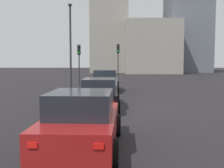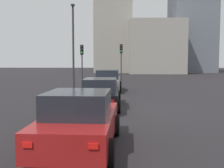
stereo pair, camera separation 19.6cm
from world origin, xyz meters
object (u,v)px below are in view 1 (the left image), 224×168
car_black_right_second (100,94)px  traffic_light_near_left (79,56)px  car_red_right_third (82,121)px  street_lamp_kerbside (70,39)px  car_grey_right_lead (105,81)px  traffic_light_near_right (118,55)px

car_black_right_second → traffic_light_near_left: size_ratio=1.26×
car_red_right_third → street_lamp_kerbside: street_lamp_kerbside is taller
car_grey_right_lead → traffic_light_near_left: (4.07, 2.56, 1.95)m
traffic_light_near_left → traffic_light_near_right: bearing=133.8°
car_black_right_second → street_lamp_kerbside: (9.28, 2.91, 3.41)m
street_lamp_kerbside → traffic_light_near_left: bearing=-7.9°
traffic_light_near_left → street_lamp_kerbside: street_lamp_kerbside is taller
traffic_light_near_left → street_lamp_kerbside: bearing=-6.5°
traffic_light_near_left → car_red_right_third: bearing=9.0°
street_lamp_kerbside → car_black_right_second: bearing=-162.6°
traffic_light_near_right → street_lamp_kerbside: 7.15m
car_black_right_second → street_lamp_kerbside: bearing=17.5°
street_lamp_kerbside → car_red_right_third: bearing=-169.9°
street_lamp_kerbside → car_grey_right_lead: bearing=-117.8°
car_black_right_second → car_red_right_third: car_red_right_third is taller
car_red_right_third → street_lamp_kerbside: 16.30m
car_red_right_third → traffic_light_near_left: (18.24, 2.44, 1.99)m
traffic_light_near_left → traffic_light_near_right: 4.88m
car_black_right_second → car_red_right_third: size_ratio=1.12×
traffic_light_near_right → car_grey_right_lead: bearing=-12.4°
car_red_right_third → traffic_light_near_left: bearing=9.7°
car_black_right_second → traffic_light_near_right: traffic_light_near_right is taller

